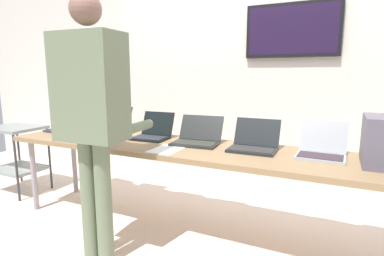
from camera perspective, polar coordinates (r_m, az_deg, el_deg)
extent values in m
cube|color=beige|center=(2.71, -0.49, -18.91)|extent=(8.00, 8.00, 0.04)
cube|color=silver|center=(3.43, 7.87, 10.70)|extent=(8.00, 0.06, 2.68)
cube|color=black|center=(3.27, 18.11, 16.87)|extent=(0.89, 0.05, 0.52)
cube|color=#221532|center=(3.26, 18.07, 16.91)|extent=(0.83, 0.02, 0.46)
cube|color=#93734E|center=(2.45, -0.51, -3.83)|extent=(3.25, 0.70, 0.04)
cylinder|color=gray|center=(3.32, -27.28, -7.75)|extent=(0.05, 0.05, 0.69)
cylinder|color=gray|center=(3.63, -21.01, -5.85)|extent=(0.05, 0.05, 0.69)
cube|color=#39353F|center=(3.31, -22.43, -0.42)|extent=(0.36, 0.29, 0.02)
cube|color=#303438|center=(3.30, -22.62, -0.25)|extent=(0.33, 0.24, 0.00)
cube|color=#39353F|center=(3.41, -20.00, 2.11)|extent=(0.35, 0.16, 0.23)
cube|color=black|center=(3.41, -19.96, 2.09)|extent=(0.32, 0.14, 0.20)
cube|color=#363940|center=(2.99, -16.16, -1.09)|extent=(0.36, 0.28, 0.02)
cube|color=#27262B|center=(2.98, -16.33, -0.91)|extent=(0.33, 0.23, 0.00)
cube|color=#363940|center=(3.12, -14.11, 1.75)|extent=(0.35, 0.15, 0.23)
cube|color=#26623A|center=(3.13, -14.07, 1.73)|extent=(0.32, 0.13, 0.20)
cube|color=black|center=(2.71, -7.85, -1.92)|extent=(0.31, 0.23, 0.02)
cube|color=#292934|center=(2.70, -7.98, -1.71)|extent=(0.28, 0.18, 0.00)
cube|color=black|center=(2.81, -6.34, 0.86)|extent=(0.31, 0.10, 0.21)
cube|color=silver|center=(2.82, -6.31, 0.84)|extent=(0.28, 0.08, 0.18)
cube|color=#242726|center=(2.47, 0.50, -2.97)|extent=(0.38, 0.25, 0.02)
cube|color=#30322B|center=(2.46, 0.41, -2.75)|extent=(0.35, 0.20, 0.00)
cube|color=#242726|center=(2.60, 1.74, 0.07)|extent=(0.37, 0.14, 0.20)
cube|color=#216535|center=(2.60, 1.77, 0.05)|extent=(0.35, 0.12, 0.17)
cube|color=black|center=(2.31, 11.03, -4.07)|extent=(0.35, 0.23, 0.02)
cube|color=#302D2D|center=(2.30, 10.97, -3.84)|extent=(0.32, 0.18, 0.00)
cube|color=black|center=(2.44, 11.98, -0.74)|extent=(0.35, 0.10, 0.20)
cube|color=black|center=(2.44, 12.00, -0.76)|extent=(0.32, 0.08, 0.18)
cube|color=#AAADB3|center=(2.25, 22.70, -5.03)|extent=(0.32, 0.24, 0.02)
cube|color=#352931|center=(2.24, 22.69, -4.81)|extent=(0.29, 0.19, 0.00)
cube|color=#AAADB3|center=(2.38, 23.22, -1.47)|extent=(0.31, 0.10, 0.21)
cube|color=black|center=(2.38, 23.23, -1.48)|extent=(0.29, 0.08, 0.19)
cylinder|color=slate|center=(2.29, -18.52, -12.59)|extent=(0.12, 0.12, 0.86)
cylinder|color=slate|center=(2.21, -16.04, -13.23)|extent=(0.12, 0.12, 0.86)
cube|color=slate|center=(2.08, -18.41, 7.15)|extent=(0.45, 0.28, 0.68)
sphere|color=#8A5F54|center=(2.12, -19.16, 20.13)|extent=(0.20, 0.20, 0.20)
cylinder|color=slate|center=(2.44, -16.55, 0.68)|extent=(0.09, 0.32, 0.07)
cylinder|color=slate|center=(2.25, -9.98, 0.19)|extent=(0.09, 0.32, 0.07)
cylinder|color=#1F2528|center=(2.76, -20.16, -1.51)|extent=(0.09, 0.09, 0.09)
cube|color=white|center=(2.34, -4.68, -3.95)|extent=(0.21, 0.30, 0.00)
cube|color=gray|center=(3.85, -30.05, 0.00)|extent=(0.56, 0.44, 0.03)
cube|color=gray|center=(3.95, -29.47, -6.56)|extent=(0.53, 0.42, 0.03)
cylinder|color=#333338|center=(3.60, -29.80, -6.27)|extent=(0.02, 0.02, 0.73)
cylinder|color=#333338|center=(4.24, -29.44, -3.96)|extent=(0.02, 0.02, 0.73)
cylinder|color=#333338|center=(3.84, -24.92, -4.96)|extent=(0.02, 0.02, 0.73)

